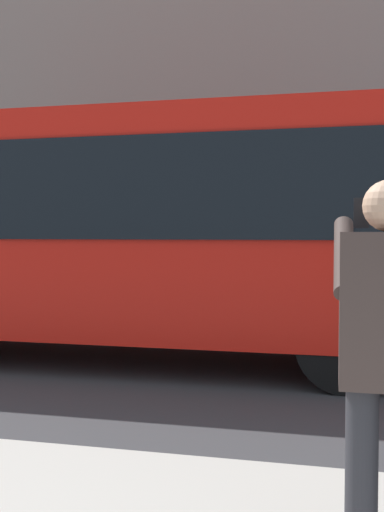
{
  "coord_description": "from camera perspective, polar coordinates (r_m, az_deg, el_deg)",
  "views": [
    {
      "loc": [
        -0.06,
        7.34,
        1.63
      ],
      "look_at": [
        1.61,
        0.28,
        1.34
      ],
      "focal_mm": 42.42,
      "sensor_mm": 36.0,
      "label": 1
    }
  ],
  "objects": [
    {
      "name": "red_bus",
      "position": [
        7.89,
        -8.31,
        2.65
      ],
      "size": [
        9.05,
        2.54,
        3.08
      ],
      "color": "red",
      "rests_on": "ground_plane"
    },
    {
      "name": "building_facade_far",
      "position": [
        14.79,
        13.3,
        19.36
      ],
      "size": [
        28.0,
        1.55,
        12.0
      ],
      "color": "gray",
      "rests_on": "ground_plane"
    },
    {
      "name": "ground_plane",
      "position": [
        7.51,
        12.75,
        -10.3
      ],
      "size": [
        60.0,
        60.0,
        0.0
      ],
      "primitive_type": "plane",
      "color": "#38383A"
    }
  ]
}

